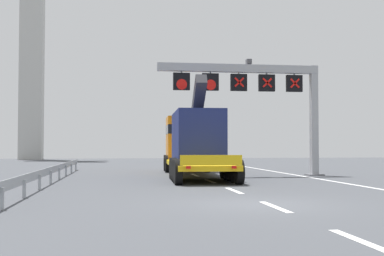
# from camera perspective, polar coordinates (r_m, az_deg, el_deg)

# --- Properties ---
(ground) EXTENTS (112.00, 112.00, 0.00)m
(ground) POSITION_cam_1_polar(r_m,az_deg,el_deg) (15.02, 7.14, -8.55)
(ground) COLOR #424449
(lane_markings) EXTENTS (0.20, 38.83, 0.01)m
(lane_markings) POSITION_cam_1_polar(r_m,az_deg,el_deg) (26.92, 1.13, -5.67)
(lane_markings) COLOR silver
(lane_markings) RESTS_ON ground
(edge_line_right) EXTENTS (0.20, 63.00, 0.01)m
(edge_line_right) POSITION_cam_1_polar(r_m,az_deg,el_deg) (28.32, 12.98, -5.44)
(edge_line_right) COLOR silver
(edge_line_right) RESTS_ON ground
(overhead_lane_gantry) EXTENTS (9.59, 0.90, 6.68)m
(overhead_lane_gantry) POSITION_cam_1_polar(r_m,az_deg,el_deg) (29.18, 7.63, 4.60)
(overhead_lane_gantry) COLOR #9EA0A5
(overhead_lane_gantry) RESTS_ON ground
(heavy_haul_truck_yellow) EXTENTS (3.51, 14.14, 5.30)m
(heavy_haul_truck_yellow) POSITION_cam_1_polar(r_m,az_deg,el_deg) (29.52, 0.04, -1.50)
(heavy_haul_truck_yellow) COLOR yellow
(heavy_haul_truck_yellow) RESTS_ON ground
(guardrail_left) EXTENTS (0.13, 24.57, 0.76)m
(guardrail_left) POSITION_cam_1_polar(r_m,az_deg,el_deg) (24.93, -15.35, -4.61)
(guardrail_left) COLOR #999EA3
(guardrail_left) RESTS_ON ground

